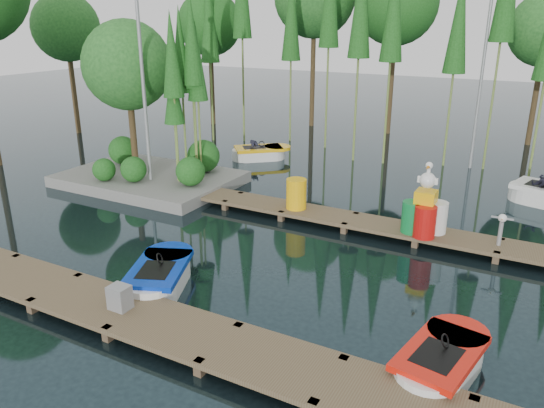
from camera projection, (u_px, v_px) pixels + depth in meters
The scene contains 14 objects.
ground_plane at pixel (247, 245), 14.38m from camera, with size 90.00×90.00×0.00m, color #192A2F.
near_dock at pixel (130, 314), 10.58m from camera, with size 18.00×1.50×0.50m.
far_dock at pixel (318, 214), 15.92m from camera, with size 15.00×1.20×0.50m.
island at pixel (142, 96), 18.88m from camera, with size 6.20×4.20×6.75m.
tree_screen at pixel (335, 9), 22.02m from camera, with size 34.42×18.53×10.31m.
lamp_island at pixel (142, 67), 17.51m from camera, with size 0.30×0.30×7.25m.
lamp_rear at pixel (484, 60), 20.25m from camera, with size 0.30×0.30×7.25m.
boat_blue at pixel (160, 276), 12.09m from camera, with size 2.03×2.78×0.85m.
boat_red at pixel (441, 362), 9.10m from camera, with size 1.50×2.57×0.81m.
boat_yellow_far at pixel (259, 153), 22.90m from camera, with size 2.69×2.55×1.28m.
utility_cabinet at pixel (120, 297), 10.58m from camera, with size 0.41×0.34×0.50m, color gray.
yellow_barrel at pixel (296, 194), 16.08m from camera, with size 0.62×0.62×0.93m, color #FFBA0D.
drum_cluster at pixel (425, 213), 14.15m from camera, with size 1.15×1.05×1.98m.
seagull_post at pixel (502, 224), 13.42m from camera, with size 0.53×0.29×0.85m.
Camera 1 is at (6.91, -11.24, 5.85)m, focal length 35.00 mm.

